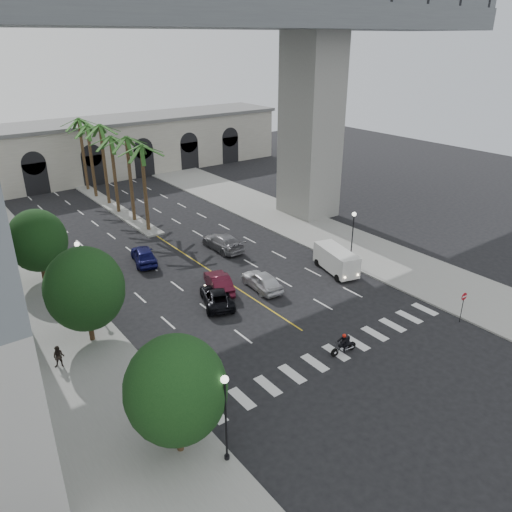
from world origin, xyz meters
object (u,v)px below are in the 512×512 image
(lamp_post_right, at_px, (353,234))
(pedestrian_b, at_px, (59,357))
(motorcycle_rider, at_px, (344,344))
(traffic_signal_far, at_px, (167,360))
(cargo_van, at_px, (336,260))
(car_d, at_px, (223,242))
(lamp_post_left_far, at_px, (80,266))
(car_e, at_px, (144,255))
(car_a, at_px, (262,281))
(do_not_enter_sign, at_px, (463,301))
(lamp_post_left_near, at_px, (226,411))
(traffic_signal_near, at_px, (202,395))
(car_c, at_px, (217,296))
(pedestrian_a, at_px, (147,361))
(car_b, at_px, (219,282))

(lamp_post_right, relative_size, pedestrian_b, 3.42)
(motorcycle_rider, height_order, pedestrian_b, pedestrian_b)
(traffic_signal_far, height_order, cargo_van, traffic_signal_far)
(car_d, bearing_deg, lamp_post_left_far, 9.70)
(car_d, xyz_separation_m, car_e, (-7.93, 1.74, 0.02))
(lamp_post_right, bearing_deg, cargo_van, -173.65)
(lamp_post_right, xyz_separation_m, car_a, (-9.72, 1.16, -2.43))
(lamp_post_right, bearing_deg, pedestrian_b, 179.91)
(do_not_enter_sign, bearing_deg, lamp_post_right, 89.34)
(lamp_post_left_near, xyz_separation_m, car_d, (15.17, 23.52, -2.41))
(cargo_van, bearing_deg, traffic_signal_near, -139.73)
(lamp_post_left_near, relative_size, cargo_van, 0.97)
(traffic_signal_far, height_order, pedestrian_b, traffic_signal_far)
(car_c, xyz_separation_m, car_d, (6.65, 9.26, 0.13))
(pedestrian_a, bearing_deg, lamp_post_left_far, 101.13)
(traffic_signal_near, xyz_separation_m, pedestrian_a, (-0.20, 6.47, -1.43))
(traffic_signal_near, bearing_deg, do_not_enter_sign, -4.64)
(pedestrian_b, bearing_deg, cargo_van, 30.46)
(car_c, relative_size, car_d, 0.88)
(traffic_signal_near, distance_m, car_e, 23.92)
(car_d, bearing_deg, cargo_van, 117.14)
(car_c, bearing_deg, motorcycle_rider, 128.23)
(traffic_signal_far, bearing_deg, lamp_post_left_far, 90.40)
(motorcycle_rider, xyz_separation_m, car_e, (-4.57, 22.10, 0.13))
(lamp_post_left_near, height_order, car_e, lamp_post_left_near)
(car_b, height_order, car_d, car_d)
(traffic_signal_far, bearing_deg, lamp_post_right, 15.98)
(car_b, bearing_deg, car_a, 166.60)
(car_a, height_order, car_b, car_a)
(car_a, relative_size, car_e, 0.96)
(car_a, xyz_separation_m, pedestrian_b, (-17.53, -1.12, 0.14))
(traffic_signal_far, bearing_deg, car_b, 44.43)
(lamp_post_left_far, height_order, pedestrian_b, lamp_post_left_far)
(lamp_post_left_far, distance_m, lamp_post_right, 24.16)
(traffic_signal_near, height_order, car_d, traffic_signal_near)
(car_e, bearing_deg, pedestrian_a, 79.94)
(car_c, bearing_deg, lamp_post_left_far, -16.63)
(traffic_signal_far, height_order, pedestrian_a, traffic_signal_far)
(traffic_signal_near, xyz_separation_m, cargo_van, (20.53, 10.26, -1.28))
(lamp_post_left_far, distance_m, pedestrian_a, 12.22)
(traffic_signal_far, relative_size, pedestrian_b, 2.33)
(motorcycle_rider, relative_size, cargo_van, 0.39)
(pedestrian_b, bearing_deg, car_a, 34.77)
(traffic_signal_far, xyz_separation_m, pedestrian_a, (-0.20, 2.47, -1.43))
(traffic_signal_near, distance_m, motorcycle_rider, 11.87)
(car_c, bearing_deg, cargo_van, -165.39)
(motorcycle_rider, height_order, car_c, motorcycle_rider)
(traffic_signal_far, bearing_deg, traffic_signal_near, -90.00)
(motorcycle_rider, distance_m, car_e, 22.57)
(car_c, xyz_separation_m, pedestrian_a, (-8.62, -5.30, 0.40))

